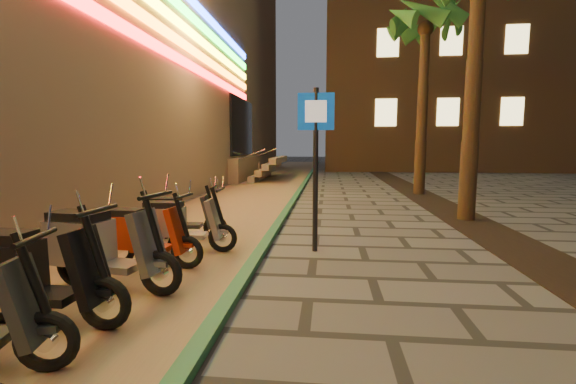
# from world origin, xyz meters

# --- Properties ---
(parking_strip) EXTENTS (3.40, 60.00, 0.01)m
(parking_strip) POSITION_xyz_m (-2.60, 10.00, 0.01)
(parking_strip) COLOR #8C7251
(parking_strip) RESTS_ON ground
(green_curb) EXTENTS (0.18, 60.00, 0.10)m
(green_curb) POSITION_xyz_m (-0.90, 10.00, 0.05)
(green_curb) COLOR #25653E
(green_curb) RESTS_ON ground
(planting_strip) EXTENTS (1.20, 40.00, 0.02)m
(planting_strip) POSITION_xyz_m (3.60, 5.00, 0.01)
(planting_strip) COLOR black
(planting_strip) RESTS_ON ground
(apartment_block) EXTENTS (18.00, 16.06, 25.00)m
(apartment_block) POSITION_xyz_m (9.00, 32.00, 12.50)
(apartment_block) COLOR brown
(apartment_block) RESTS_ON ground
(palm_d) EXTENTS (2.97, 3.02, 7.16)m
(palm_d) POSITION_xyz_m (3.60, 12.00, 5.94)
(palm_d) COLOR #472D19
(palm_d) RESTS_ON ground
(pedestrian_sign) EXTENTS (0.61, 0.10, 2.77)m
(pedestrian_sign) POSITION_xyz_m (0.00, 3.80, 1.79)
(pedestrian_sign) COLOR black
(pedestrian_sign) RESTS_ON ground
(scooter_5) EXTENTS (1.78, 0.62, 1.26)m
(scooter_5) POSITION_xyz_m (-2.80, 0.73, 0.55)
(scooter_5) COLOR black
(scooter_5) RESTS_ON ground
(scooter_6) EXTENTS (1.84, 0.75, 1.29)m
(scooter_6) POSITION_xyz_m (-2.64, 1.72, 0.56)
(scooter_6) COLOR black
(scooter_6) RESTS_ON ground
(scooter_7) EXTENTS (1.62, 0.57, 1.14)m
(scooter_7) POSITION_xyz_m (-2.61, 2.68, 0.50)
(scooter_7) COLOR black
(scooter_7) RESTS_ON ground
(scooter_8) EXTENTS (1.61, 0.56, 1.13)m
(scooter_8) POSITION_xyz_m (-2.32, 3.52, 0.49)
(scooter_8) COLOR black
(scooter_8) RESTS_ON ground
(scooter_9) EXTENTS (1.51, 0.55, 1.06)m
(scooter_9) POSITION_xyz_m (-2.67, 4.38, 0.46)
(scooter_9) COLOR black
(scooter_9) RESTS_ON ground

